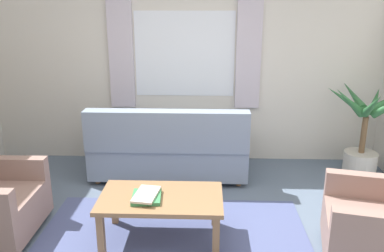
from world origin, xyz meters
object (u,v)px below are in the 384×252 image
couch (169,149)px  potted_plant (364,136)px  book_stack_on_table (146,196)px  coffee_table (161,202)px

couch → potted_plant: 2.40m
couch → book_stack_on_table: bearing=87.5°
couch → potted_plant: bearing=-177.8°
coffee_table → potted_plant: bearing=32.6°
coffee_table → book_stack_on_table: 0.16m
couch → coffee_table: bearing=92.4°
couch → potted_plant: potted_plant is taller
coffee_table → book_stack_on_table: book_stack_on_table is taller
book_stack_on_table → potted_plant: potted_plant is taller
couch → coffee_table: 1.40m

